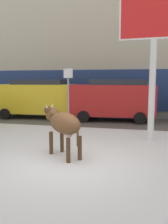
# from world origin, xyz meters

# --- Properties ---
(ground_plane) EXTENTS (120.00, 120.00, 0.00)m
(ground_plane) POSITION_xyz_m (0.00, 0.00, 0.00)
(ground_plane) COLOR white
(road_strip) EXTENTS (60.00, 5.60, 0.01)m
(road_strip) POSITION_xyz_m (0.00, 7.83, 0.00)
(road_strip) COLOR #514F4C
(road_strip) RESTS_ON ground
(building_facade) EXTENTS (44.00, 6.10, 13.00)m
(building_facade) POSITION_xyz_m (0.00, 13.67, 6.48)
(building_facade) COLOR #BCB29E
(building_facade) RESTS_ON ground
(cow_brown) EXTENTS (1.72, 1.53, 1.54)m
(cow_brown) POSITION_xyz_m (-0.25, 0.51, 0.99)
(cow_brown) COLOR brown
(cow_brown) RESTS_ON ground
(billboard) EXTENTS (2.53, 0.41, 5.56)m
(billboard) POSITION_xyz_m (2.34, 3.15, 4.31)
(billboard) COLOR silver
(billboard) RESTS_ON ground
(car_yellow_van) EXTENTS (4.71, 2.35, 2.32)m
(car_yellow_van) POSITION_xyz_m (-4.31, 7.32, 1.24)
(car_yellow_van) COLOR gold
(car_yellow_van) RESTS_ON ground
(car_red_van) EXTENTS (4.71, 2.35, 2.32)m
(car_red_van) POSITION_xyz_m (0.38, 7.37, 1.24)
(car_red_van) COLOR red
(car_red_van) RESTS_ON ground
(pedestrian_near_billboard) EXTENTS (0.36, 0.24, 1.73)m
(pedestrian_near_billboard) POSITION_xyz_m (-8.26, 10.92, 0.88)
(pedestrian_near_billboard) COLOR #282833
(pedestrian_near_billboard) RESTS_ON ground
(street_sign) EXTENTS (0.44, 0.08, 2.82)m
(street_sign) POSITION_xyz_m (-1.46, 4.86, 1.67)
(street_sign) COLOR gray
(street_sign) RESTS_ON ground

